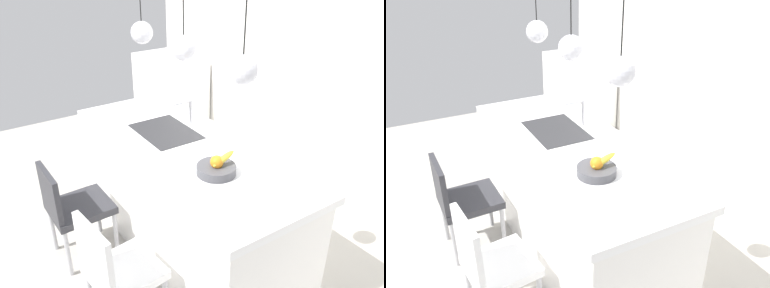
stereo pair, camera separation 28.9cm
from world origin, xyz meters
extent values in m
plane|color=#BCB7AD|center=(0.00, 0.00, 0.00)|extent=(6.60, 6.60, 0.00)
cube|color=silver|center=(0.00, 1.65, 1.30)|extent=(6.00, 0.10, 2.60)
cube|color=white|center=(0.00, 0.00, 0.45)|extent=(2.14, 0.82, 0.89)
cube|color=white|center=(0.00, 0.00, 0.92)|extent=(2.20, 0.88, 0.06)
cube|color=#2D2D30|center=(-0.28, 0.00, 0.95)|extent=(0.56, 0.40, 0.02)
cylinder|color=silver|center=(-0.28, 0.24, 1.06)|extent=(0.02, 0.02, 0.22)
cylinder|color=silver|center=(-0.28, 0.16, 1.16)|extent=(0.02, 0.16, 0.02)
cylinder|color=#4C4C51|center=(0.46, -0.05, 0.98)|extent=(0.26, 0.26, 0.06)
sphere|color=olive|center=(0.47, -0.05, 1.04)|extent=(0.08, 0.08, 0.08)
sphere|color=orange|center=(0.47, -0.05, 1.04)|extent=(0.09, 0.09, 0.09)
ellipsoid|color=yellow|center=(0.48, -0.01, 1.06)|extent=(0.06, 0.19, 0.10)
cube|color=white|center=(-2.40, 1.28, 0.45)|extent=(1.10, 0.60, 0.89)
cube|color=#333338|center=(-0.38, -0.73, 0.45)|extent=(0.43, 0.47, 0.06)
cube|color=#333338|center=(-0.37, -0.94, 0.66)|extent=(0.40, 0.05, 0.36)
cylinder|color=#B2B2B7|center=(-0.21, -0.53, 0.21)|extent=(0.04, 0.04, 0.42)
cylinder|color=#B2B2B7|center=(-0.56, -0.54, 0.21)|extent=(0.04, 0.04, 0.42)
cylinder|color=#B2B2B7|center=(-0.20, -0.92, 0.21)|extent=(0.04, 0.04, 0.42)
cylinder|color=#B2B2B7|center=(-0.55, -0.93, 0.21)|extent=(0.04, 0.04, 0.42)
cube|color=white|center=(0.44, -0.73, 0.45)|extent=(0.46, 0.46, 0.06)
cube|color=white|center=(0.46, -0.92, 0.68)|extent=(0.39, 0.08, 0.42)
cylinder|color=#B2B2B7|center=(0.25, -0.57, 0.21)|extent=(0.04, 0.04, 0.42)
sphere|color=silver|center=(-0.61, 0.00, 1.67)|extent=(0.17, 0.17, 0.17)
sphere|color=silver|center=(0.00, 0.00, 1.67)|extent=(0.17, 0.17, 0.17)
sphere|color=silver|center=(0.61, 0.00, 1.67)|extent=(0.17, 0.17, 0.17)
camera|label=1|loc=(2.25, -1.43, 2.31)|focal=37.60mm
camera|label=2|loc=(2.40, -1.18, 2.31)|focal=37.60mm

